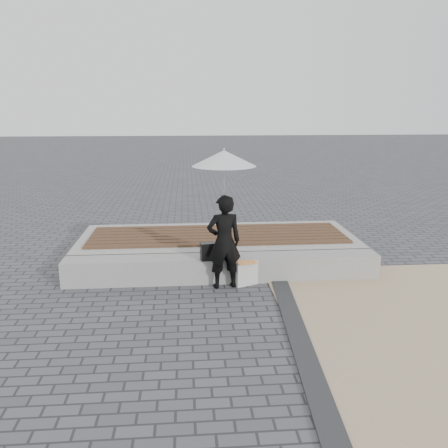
{
  "coord_description": "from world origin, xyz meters",
  "views": [
    {
      "loc": [
        -0.56,
        -5.56,
        2.71
      ],
      "look_at": [
        -0.01,
        1.29,
        1.0
      ],
      "focal_mm": 38.02,
      "sensor_mm": 36.0,
      "label": 1
    }
  ],
  "objects_px": {
    "seating_ledge": "(223,268)",
    "handbag": "(213,251)",
    "woman": "(224,242)",
    "parasol": "(224,158)",
    "canvas_tote": "(246,273)"
  },
  "relations": [
    {
      "from": "handbag",
      "to": "canvas_tote",
      "type": "distance_m",
      "value": 0.62
    },
    {
      "from": "handbag",
      "to": "canvas_tote",
      "type": "relative_size",
      "value": 1.01
    },
    {
      "from": "seating_ledge",
      "to": "handbag",
      "type": "bearing_deg",
      "value": -135.54
    },
    {
      "from": "woman",
      "to": "canvas_tote",
      "type": "distance_m",
      "value": 0.64
    },
    {
      "from": "parasol",
      "to": "handbag",
      "type": "bearing_deg",
      "value": 137.98
    },
    {
      "from": "parasol",
      "to": "canvas_tote",
      "type": "height_order",
      "value": "parasol"
    },
    {
      "from": "seating_ledge",
      "to": "handbag",
      "type": "relative_size",
      "value": 12.95
    },
    {
      "from": "handbag",
      "to": "woman",
      "type": "bearing_deg",
      "value": -51.63
    },
    {
      "from": "seating_ledge",
      "to": "handbag",
      "type": "height_order",
      "value": "handbag"
    },
    {
      "from": "woman",
      "to": "handbag",
      "type": "xyz_separation_m",
      "value": [
        -0.16,
        0.15,
        -0.19
      ]
    },
    {
      "from": "seating_ledge",
      "to": "woman",
      "type": "height_order",
      "value": "woman"
    },
    {
      "from": "woman",
      "to": "parasol",
      "type": "xyz_separation_m",
      "value": [
        0.0,
        0.0,
        1.26
      ]
    },
    {
      "from": "woman",
      "to": "handbag",
      "type": "bearing_deg",
      "value": -51.7
    },
    {
      "from": "woman",
      "to": "parasol",
      "type": "height_order",
      "value": "parasol"
    },
    {
      "from": "parasol",
      "to": "canvas_tote",
      "type": "xyz_separation_m",
      "value": [
        0.34,
        0.07,
        -1.79
      ]
    }
  ]
}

